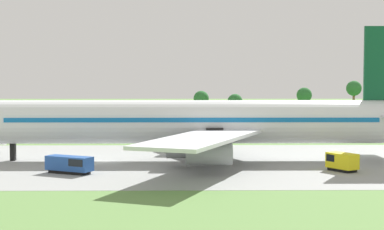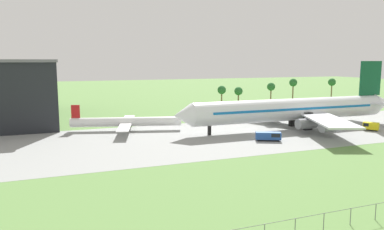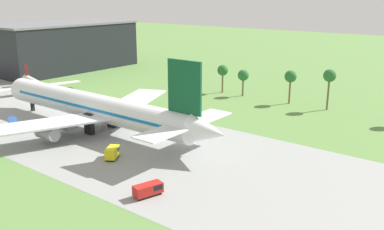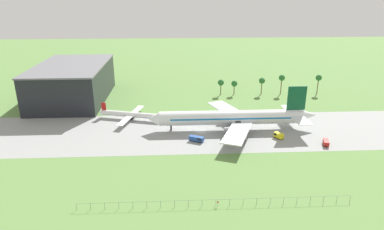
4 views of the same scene
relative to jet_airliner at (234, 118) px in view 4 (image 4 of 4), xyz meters
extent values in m
plane|color=#5B8442|center=(-14.54, -1.84, -5.61)|extent=(600.00, 600.00, 0.00)
cube|color=gray|center=(-14.54, -1.84, -5.60)|extent=(320.00, 44.00, 0.02)
cylinder|color=white|center=(-1.74, 0.00, 0.05)|extent=(62.27, 6.34, 6.34)
cone|color=white|center=(-35.41, 0.00, 0.05)|extent=(5.07, 6.21, 6.21)
cone|color=white|center=(33.36, 0.00, 0.53)|extent=(7.92, 6.02, 6.02)
cube|color=#146BB7|center=(-1.74, 0.00, 0.53)|extent=(52.93, 6.46, 0.63)
cube|color=#0F4C2D|center=(27.50, 0.00, 8.61)|extent=(8.24, 0.50, 10.77)
cube|color=white|center=(27.81, 0.00, 1.00)|extent=(5.70, 25.34, 0.30)
cube|color=white|center=(-0.50, -13.29, -1.05)|extent=(17.60, 27.73, 0.44)
cube|color=white|center=(-0.50, 13.29, -1.05)|extent=(17.60, 27.73, 0.44)
cylinder|color=gray|center=(-2.40, -7.60, -2.88)|extent=(5.70, 2.85, 2.85)
cylinder|color=gray|center=(0.16, -13.94, -2.88)|extent=(5.70, 2.85, 2.85)
cylinder|color=gray|center=(-2.40, 7.60, -2.88)|extent=(5.70, 2.85, 2.85)
cylinder|color=gray|center=(0.16, 13.94, -2.88)|extent=(5.70, 2.85, 2.85)
cube|color=black|center=(-27.89, 0.00, -3.10)|extent=(0.70, 0.90, 5.03)
cube|color=black|center=(1.37, -3.48, -3.10)|extent=(2.40, 1.20, 5.03)
cube|color=black|center=(1.37, 3.48, -3.10)|extent=(2.40, 1.20, 5.03)
cylinder|color=white|center=(-47.16, 14.72, -3.13)|extent=(30.62, 10.91, 2.62)
cube|color=red|center=(-60.62, 18.50, 0.01)|extent=(2.33, 0.87, 3.66)
cube|color=white|center=(-47.16, 14.72, -3.39)|extent=(10.57, 27.77, 0.24)
cube|color=black|center=(-47.16, 14.72, -4.37)|extent=(1.79, 2.59, 2.49)
cube|color=black|center=(17.46, -10.76, -5.41)|extent=(3.33, 3.87, 0.40)
cube|color=yellow|center=(17.46, -10.76, -4.23)|extent=(3.82, 4.49, 1.97)
cube|color=black|center=(16.88, -9.81, -3.93)|extent=(2.48, 2.27, 0.90)
cube|color=black|center=(34.58, -18.31, -5.41)|extent=(2.90, 4.47, 0.40)
cube|color=#B21E19|center=(34.58, -18.31, -4.37)|extent=(3.30, 5.23, 1.69)
cube|color=black|center=(34.96, -17.02, -4.12)|extent=(2.44, 2.21, 0.90)
cube|color=black|center=(-17.34, -12.06, -5.41)|extent=(5.49, 3.94, 0.40)
cube|color=#234C99|center=(-17.34, -12.06, -4.32)|extent=(6.41, 4.53, 1.78)
cube|color=black|center=(-15.82, -12.81, -4.05)|extent=(2.84, 2.79, 0.90)
cylinder|color=slate|center=(-54.54, -56.84, -4.56)|extent=(0.10, 0.10, 2.10)
cylinder|color=slate|center=(-50.54, -56.84, -4.56)|extent=(0.10, 0.10, 2.10)
cylinder|color=slate|center=(-46.54, -56.84, -4.56)|extent=(0.10, 0.10, 2.10)
cylinder|color=slate|center=(-42.54, -56.84, -4.56)|extent=(0.10, 0.10, 2.10)
cylinder|color=slate|center=(-38.54, -56.84, -4.56)|extent=(0.10, 0.10, 2.10)
cylinder|color=slate|center=(-34.54, -56.84, -4.56)|extent=(0.10, 0.10, 2.10)
cylinder|color=slate|center=(-30.54, -56.84, -4.56)|extent=(0.10, 0.10, 2.10)
cylinder|color=slate|center=(-26.54, -56.84, -4.56)|extent=(0.10, 0.10, 2.10)
cylinder|color=slate|center=(-22.54, -56.84, -4.56)|extent=(0.10, 0.10, 2.10)
cylinder|color=slate|center=(-18.54, -56.84, -4.56)|extent=(0.10, 0.10, 2.10)
cylinder|color=slate|center=(-14.54, -56.84, -4.56)|extent=(0.10, 0.10, 2.10)
cylinder|color=slate|center=(-10.54, -56.84, -4.56)|extent=(0.10, 0.10, 2.10)
cylinder|color=slate|center=(-6.54, -56.84, -4.56)|extent=(0.10, 0.10, 2.10)
cylinder|color=slate|center=(-2.54, -56.84, -4.56)|extent=(0.10, 0.10, 2.10)
cylinder|color=slate|center=(1.46, -56.84, -4.56)|extent=(0.10, 0.10, 2.10)
cylinder|color=slate|center=(5.46, -56.84, -4.56)|extent=(0.10, 0.10, 2.10)
cylinder|color=slate|center=(9.46, -56.84, -4.56)|extent=(0.10, 0.10, 2.10)
cylinder|color=slate|center=(13.46, -56.84, -4.56)|extent=(0.10, 0.10, 2.10)
cylinder|color=slate|center=(17.46, -56.84, -4.56)|extent=(0.10, 0.10, 2.10)
cylinder|color=slate|center=(21.46, -56.84, -4.56)|extent=(0.10, 0.10, 2.10)
cylinder|color=slate|center=(25.46, -56.84, -4.56)|extent=(0.10, 0.10, 2.10)
cylinder|color=slate|center=(-14.54, -56.84, -3.55)|extent=(80.00, 0.06, 0.06)
cylinder|color=gray|center=(-14.02, -57.14, -4.81)|extent=(0.08, 0.08, 1.60)
cube|color=red|center=(-14.02, -57.16, -4.21)|extent=(0.44, 0.03, 0.56)
cube|color=black|center=(-83.01, 48.44, 4.00)|extent=(36.00, 60.00, 19.23)
cube|color=slate|center=(-83.01, 48.44, 14.02)|extent=(36.72, 61.20, 0.80)
cylinder|color=brown|center=(9.09, 52.70, -2.52)|extent=(0.56, 0.56, 6.19)
sphere|color=#28662D|center=(9.09, 52.70, 1.18)|extent=(3.60, 3.60, 3.60)
cylinder|color=brown|center=(37.21, 52.70, -0.96)|extent=(0.56, 0.56, 9.30)
sphere|color=#28662D|center=(37.21, 52.70, 4.29)|extent=(3.60, 3.60, 3.60)
cylinder|color=brown|center=(25.46, 52.70, -1.76)|extent=(0.56, 0.56, 7.70)
sphere|color=#28662D|center=(25.46, 52.70, 2.69)|extent=(3.60, 3.60, 3.60)
cylinder|color=brown|center=(1.11, 52.70, -2.15)|extent=(0.56, 0.56, 6.93)
sphere|color=#28662D|center=(1.11, 52.70, 1.92)|extent=(3.60, 3.60, 3.60)
cylinder|color=brown|center=(59.39, 52.70, -1.09)|extent=(0.56, 0.56, 9.05)
sphere|color=#28662D|center=(59.39, 52.70, 4.04)|extent=(3.60, 3.60, 3.60)
camera|label=1|loc=(-2.85, -85.60, 6.02)|focal=55.00mm
camera|label=2|loc=(-67.78, -89.72, 13.91)|focal=35.00mm
camera|label=3|loc=(79.65, -64.19, 26.40)|focal=40.00mm
camera|label=4|loc=(-25.81, -140.54, 53.98)|focal=32.00mm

